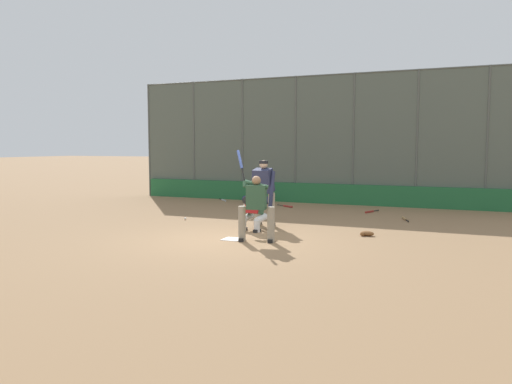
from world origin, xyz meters
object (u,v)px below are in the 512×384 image
(fielding_glove_on_dirt, at_px, (367,233))
(equipment_bag_dugout_side, at_px, (257,200))
(spare_bat_near_backstop, at_px, (405,219))
(spare_bat_first_base_side, at_px, (223,200))
(batter_at_plate, at_px, (256,206))
(baseball_loose, at_px, (185,219))
(catcher_behind_plate, at_px, (253,207))
(spare_bat_third_base_side, at_px, (287,206))
(spare_bat_by_padding, at_px, (370,212))
(umpire_home, at_px, (264,191))

(fielding_glove_on_dirt, xyz_separation_m, equipment_bag_dugout_side, (5.22, -5.51, 0.08))
(spare_bat_near_backstop, relative_size, spare_bat_first_base_side, 1.31)
(spare_bat_near_backstop, xyz_separation_m, spare_bat_first_base_side, (7.34, -2.55, 0.00))
(batter_at_plate, relative_size, spare_bat_first_base_side, 3.24)
(spare_bat_near_backstop, xyz_separation_m, fielding_glove_on_dirt, (0.56, 3.16, 0.03))
(spare_bat_near_backstop, height_order, fielding_glove_on_dirt, fielding_glove_on_dirt)
(baseball_loose, distance_m, equipment_bag_dugout_side, 4.90)
(spare_bat_first_base_side, xyz_separation_m, baseball_loose, (-1.26, 5.09, 0.00))
(catcher_behind_plate, distance_m, spare_bat_third_base_side, 5.25)
(spare_bat_third_base_side, height_order, spare_bat_first_base_side, same)
(spare_bat_by_padding, bearing_deg, baseball_loose, -29.38)
(batter_at_plate, xyz_separation_m, spare_bat_first_base_side, (4.55, -7.43, -0.80))
(catcher_behind_plate, bearing_deg, equipment_bag_dugout_side, -61.33)
(catcher_behind_plate, bearing_deg, spare_bat_first_base_side, -50.41)
(batter_at_plate, xyz_separation_m, fielding_glove_on_dirt, (-2.23, -1.73, -0.77))
(spare_bat_first_base_side, relative_size, fielding_glove_on_dirt, 1.94)
(spare_bat_near_backstop, relative_size, fielding_glove_on_dirt, 2.54)
(spare_bat_near_backstop, bearing_deg, umpire_home, 110.76)
(fielding_glove_on_dirt, bearing_deg, baseball_loose, -6.38)
(spare_bat_near_backstop, height_order, spare_bat_third_base_side, same)
(batter_at_plate, bearing_deg, spare_bat_third_base_side, -88.17)
(umpire_home, distance_m, spare_bat_third_base_side, 4.45)
(spare_bat_near_backstop, height_order, equipment_bag_dugout_side, equipment_bag_dugout_side)
(batter_at_plate, height_order, spare_bat_third_base_side, batter_at_plate)
(batter_at_plate, xyz_separation_m, spare_bat_by_padding, (-1.56, -6.15, -0.80))
(spare_bat_by_padding, distance_m, fielding_glove_on_dirt, 4.48)
(catcher_behind_plate, bearing_deg, spare_bat_third_base_side, -73.50)
(spare_bat_first_base_side, bearing_deg, baseball_loose, -29.22)
(baseball_loose, relative_size, equipment_bag_dugout_side, 0.06)
(catcher_behind_plate, xyz_separation_m, spare_bat_first_base_side, (3.90, -6.07, -0.59))
(umpire_home, height_order, spare_bat_first_base_side, umpire_home)
(spare_bat_near_backstop, xyz_separation_m, equipment_bag_dugout_side, (5.79, -2.35, 0.10))
(catcher_behind_plate, relative_size, umpire_home, 0.66)
(spare_bat_first_base_side, distance_m, baseball_loose, 5.24)
(catcher_behind_plate, xyz_separation_m, umpire_home, (0.06, -0.87, 0.36))
(spare_bat_near_backstop, bearing_deg, spare_bat_by_padding, 27.92)
(spare_bat_near_backstop, height_order, spare_bat_first_base_side, same)
(catcher_behind_plate, height_order, spare_bat_by_padding, catcher_behind_plate)
(catcher_behind_plate, bearing_deg, batter_at_plate, 122.17)
(batter_at_plate, bearing_deg, spare_bat_first_base_side, -69.84)
(batter_at_plate, height_order, fielding_glove_on_dirt, batter_at_plate)
(umpire_home, xyz_separation_m, spare_bat_by_padding, (-2.26, -3.92, -0.95))
(spare_bat_near_backstop, relative_size, spare_bat_by_padding, 1.12)
(catcher_behind_plate, relative_size, fielding_glove_on_dirt, 3.55)
(umpire_home, distance_m, spare_bat_by_padding, 4.62)
(fielding_glove_on_dirt, bearing_deg, spare_bat_near_backstop, -100.12)
(catcher_behind_plate, bearing_deg, baseball_loose, -13.56)
(spare_bat_third_base_side, height_order, equipment_bag_dugout_side, equipment_bag_dugout_side)
(baseball_loose, bearing_deg, fielding_glove_on_dirt, 173.62)
(batter_at_plate, distance_m, fielding_glove_on_dirt, 2.92)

